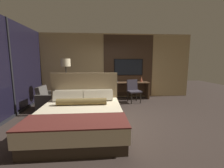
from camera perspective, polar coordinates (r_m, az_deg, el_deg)
name	(u,v)px	position (r m, az deg, el deg)	size (l,w,h in m)	color
ground_plane	(117,118)	(4.40, 1.83, -12.79)	(16.00, 16.00, 0.00)	#332823
wall_back_tv_panel	(113,66)	(6.70, 0.30, 6.81)	(7.20, 0.09, 2.80)	tan
wall_left_window	(11,71)	(5.15, -34.11, 4.00)	(0.06, 6.00, 2.80)	black
bed	(81,115)	(3.76, -11.72, -11.52)	(1.97, 2.27, 1.27)	#33281E
desk	(129,87)	(6.59, 6.51, -1.23)	(1.68, 0.54, 0.72)	brown
tv	(128,67)	(6.72, 6.27, 6.40)	(1.28, 0.04, 0.72)	black
desk_chair	(133,89)	(6.00, 8.09, -1.80)	(0.56, 0.56, 0.89)	#38333D
armchair_by_window	(51,102)	(5.44, -22.32, -6.22)	(0.81, 0.82, 0.81)	#47423D
floor_lamp	(66,66)	(5.76, -17.18, 6.48)	(0.34, 0.34, 1.71)	#282623
vase_tall	(141,79)	(6.72, 11.13, 1.84)	(0.12, 0.12, 0.23)	#B2563D
vase_short	(117,80)	(6.40, 1.84, 1.43)	(0.09, 0.09, 0.17)	#333338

